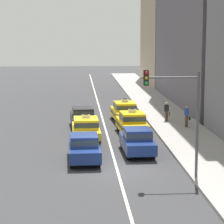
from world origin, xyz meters
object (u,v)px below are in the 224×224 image
object	(u,v)px
traffic_light_pole	(179,105)
taxi_right_second	(132,123)
sedan_left_third	(83,117)
pedestrian_near_crosswalk	(167,112)
sedan_left_nearest	(84,147)
pedestrian_by_storefront	(187,116)
taxi_right_third	(125,111)
taxi_left_second	(86,129)
sedan_right_nearest	(137,140)

from	to	relation	value
traffic_light_pole	taxi_right_second	bearing A→B (deg)	95.52
sedan_left_third	pedestrian_near_crosswalk	bearing A→B (deg)	14.06
sedan_left_nearest	pedestrian_by_storefront	distance (m)	12.24
pedestrian_near_crosswalk	taxi_right_second	bearing A→B (deg)	-125.08
sedan_left_third	pedestrian_near_crosswalk	xyz separation A→B (m)	(6.81, 1.71, 0.07)
taxi_right_second	pedestrian_by_storefront	xyz separation A→B (m)	(4.39, 1.98, 0.10)
taxi_right_second	taxi_right_third	xyz separation A→B (m)	(-0.06, 5.30, 0.00)
taxi_left_second	taxi_right_second	world-z (taller)	same
traffic_light_pole	taxi_left_second	bearing A→B (deg)	115.70
pedestrian_near_crosswalk	pedestrian_by_storefront	world-z (taller)	pedestrian_by_storefront
taxi_right_second	traffic_light_pole	xyz separation A→B (m)	(1.10, -11.40, 2.94)
pedestrian_by_storefront	taxi_right_third	bearing A→B (deg)	143.28
sedan_left_nearest	traffic_light_pole	size ratio (longest dim) A/B	0.78
taxi_right_second	traffic_light_pole	world-z (taller)	traffic_light_pole
pedestrian_near_crosswalk	traffic_light_pole	xyz separation A→B (m)	(-2.21, -16.12, 2.90)
taxi_left_second	traffic_light_pole	world-z (taller)	traffic_light_pole
sedan_left_nearest	pedestrian_by_storefront	bearing A→B (deg)	49.58
sedan_left_third	sedan_right_nearest	xyz separation A→B (m)	(3.21, -8.75, 0.00)
sedan_right_nearest	pedestrian_by_storefront	xyz separation A→B (m)	(4.68, 7.72, 0.13)
pedestrian_near_crosswalk	pedestrian_by_storefront	xyz separation A→B (m)	(1.08, -2.74, 0.05)
sedan_left_nearest	sedan_left_third	size ratio (longest dim) A/B	0.99
taxi_left_second	pedestrian_near_crosswalk	distance (m)	9.58
sedan_left_nearest	sedan_right_nearest	bearing A→B (deg)	26.20
pedestrian_near_crosswalk	taxi_left_second	bearing A→B (deg)	-134.06
sedan_left_third	pedestrian_by_storefront	distance (m)	7.96
sedan_left_nearest	sedan_right_nearest	world-z (taller)	same
taxi_left_second	sedan_right_nearest	distance (m)	4.71
sedan_right_nearest	pedestrian_by_storefront	bearing A→B (deg)	58.79
sedan_left_nearest	taxi_left_second	bearing A→B (deg)	87.80
traffic_light_pole	sedan_left_third	bearing A→B (deg)	107.69
sedan_left_nearest	sedan_left_third	distance (m)	10.36
taxi_left_second	taxi_right_second	size ratio (longest dim) A/B	0.99
sedan_right_nearest	taxi_left_second	bearing A→B (deg)	130.58
sedan_left_nearest	taxi_right_second	size ratio (longest dim) A/B	0.93
sedan_left_nearest	sedan_left_third	xyz separation A→B (m)	(0.05, 10.36, 0.00)
pedestrian_near_crosswalk	pedestrian_by_storefront	bearing A→B (deg)	-68.59
sedan_left_third	pedestrian_near_crosswalk	world-z (taller)	pedestrian_near_crosswalk
pedestrian_near_crosswalk	pedestrian_by_storefront	size ratio (longest dim) A/B	0.94
sedan_left_nearest	sedan_right_nearest	size ratio (longest dim) A/B	1.00
taxi_right_third	pedestrian_near_crosswalk	xyz separation A→B (m)	(3.38, -0.58, 0.04)
pedestrian_near_crosswalk	traffic_light_pole	distance (m)	16.53
sedan_left_nearest	traffic_light_pole	bearing A→B (deg)	-41.14
sedan_left_third	pedestrian_by_storefront	xyz separation A→B (m)	(7.89, -1.04, 0.13)
taxi_right_third	taxi_left_second	bearing A→B (deg)	-113.78
sedan_right_nearest	taxi_right_third	distance (m)	11.04
sedan_left_nearest	traffic_light_pole	world-z (taller)	traffic_light_pole
sedan_right_nearest	taxi_right_second	distance (m)	5.74
sedan_right_nearest	taxi_right_second	size ratio (longest dim) A/B	0.93
taxi_right_second	taxi_right_third	bearing A→B (deg)	90.63
sedan_left_third	taxi_right_second	size ratio (longest dim) A/B	0.94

